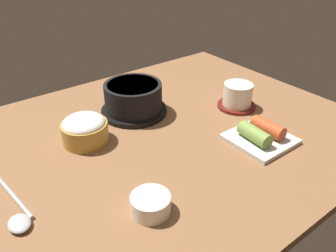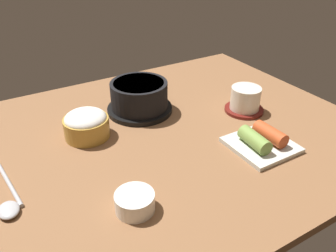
{
  "view_description": "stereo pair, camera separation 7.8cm",
  "coord_description": "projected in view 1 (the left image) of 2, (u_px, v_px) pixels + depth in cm",
  "views": [
    {
      "loc": [
        -38.36,
        -54.9,
        45.11
      ],
      "look_at": [
        2.0,
        -2.0,
        5.0
      ],
      "focal_mm": 36.21,
      "sensor_mm": 36.0,
      "label": 1
    },
    {
      "loc": [
        -31.93,
        -59.24,
        45.11
      ],
      "look_at": [
        2.0,
        -2.0,
        5.0
      ],
      "focal_mm": 36.21,
      "sensor_mm": 36.0,
      "label": 2
    }
  ],
  "objects": [
    {
      "name": "dining_table",
      "position": [
        156.0,
        140.0,
        0.8
      ],
      "size": [
        100.0,
        76.0,
        2.0
      ],
      "primitive_type": "cube",
      "color": "brown",
      "rests_on": "ground"
    },
    {
      "name": "stone_pot",
      "position": [
        133.0,
        99.0,
        0.87
      ],
      "size": [
        17.14,
        17.14,
        8.19
      ],
      "color": "black",
      "rests_on": "dining_table"
    },
    {
      "name": "rice_bowl",
      "position": [
        85.0,
        129.0,
        0.76
      ],
      "size": [
        10.43,
        10.43,
        6.6
      ],
      "color": "#B78C38",
      "rests_on": "dining_table"
    },
    {
      "name": "tea_cup_with_saucer",
      "position": [
        237.0,
        96.0,
        0.9
      ],
      "size": [
        10.23,
        10.23,
        6.75
      ],
      "color": "maroon",
      "rests_on": "dining_table"
    },
    {
      "name": "kimchi_plate",
      "position": [
        261.0,
        135.0,
        0.77
      ],
      "size": [
        13.27,
        13.27,
        4.33
      ],
      "color": "silver",
      "rests_on": "dining_table"
    },
    {
      "name": "side_bowl_near",
      "position": [
        151.0,
        204.0,
        0.58
      ],
      "size": [
        7.01,
        7.01,
        3.39
      ],
      "color": "white",
      "rests_on": "dining_table"
    },
    {
      "name": "spoon",
      "position": [
        16.0,
        213.0,
        0.58
      ],
      "size": [
        4.32,
        19.51,
        1.35
      ],
      "color": "#B7B7BC",
      "rests_on": "dining_table"
    }
  ]
}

